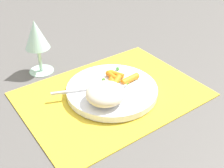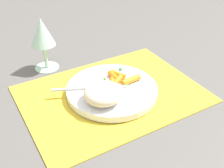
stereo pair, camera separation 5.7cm
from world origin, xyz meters
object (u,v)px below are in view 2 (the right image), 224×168
Objects in this scene: plate at (112,90)px; carrot_portion at (119,80)px; wine_glass at (42,34)px; rice_mound at (103,93)px; fork at (97,87)px.

carrot_portion reaches higher than plate.
rice_mound is at bearing -77.91° from wine_glass.
plate is 2.29× the size of carrot_portion.
carrot_portion is 0.65× the size of wine_glass.
fork is (0.01, 0.05, -0.02)m from rice_mound.
carrot_portion is at bearing 34.52° from rice_mound.
rice_mound is at bearing -145.48° from carrot_portion.
rice_mound is at bearing -101.82° from fork.
carrot_portion reaches higher than fork.
rice_mound is 0.26m from wine_glass.
rice_mound reaches higher than plate.
rice_mound reaches higher than carrot_portion.
rice_mound is 0.60× the size of wine_glass.
wine_glass is at bearing 122.08° from carrot_portion.
rice_mound is 0.52× the size of fork.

